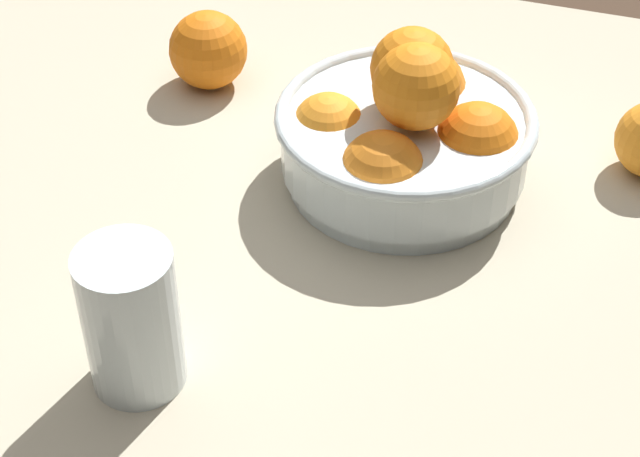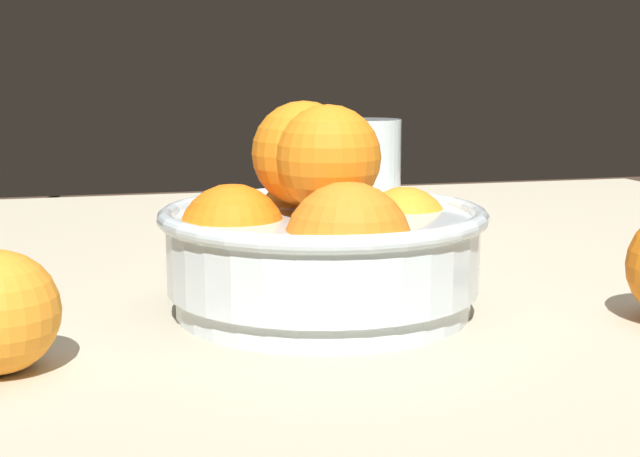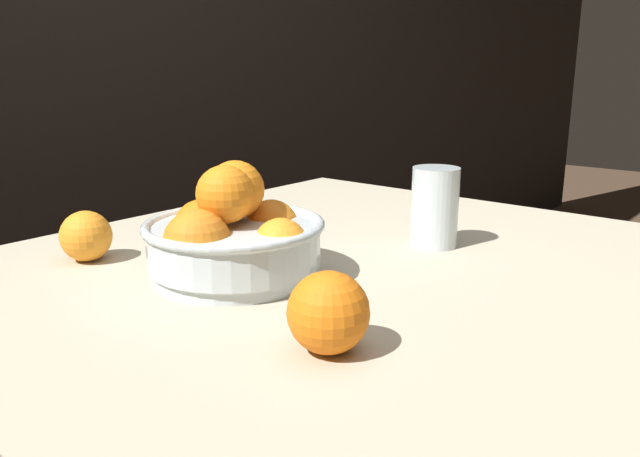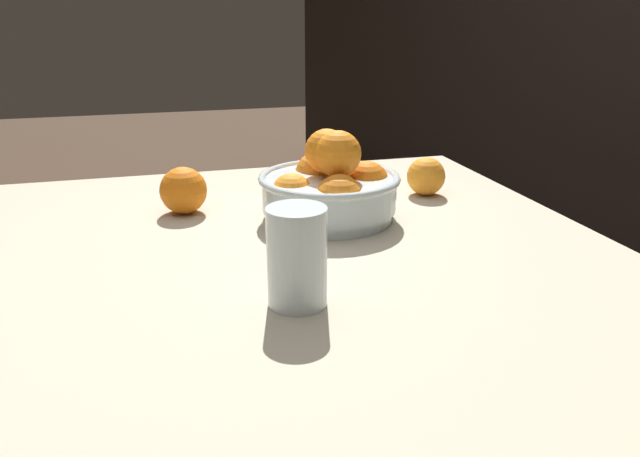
{
  "view_description": "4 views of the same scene",
  "coord_description": "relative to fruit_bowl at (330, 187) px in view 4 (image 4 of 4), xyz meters",
  "views": [
    {
      "loc": [
        0.62,
        0.32,
        1.35
      ],
      "look_at": [
        0.01,
        0.11,
        0.79
      ],
      "focal_mm": 60.0,
      "sensor_mm": 36.0,
      "label": 1
    },
    {
      "loc": [
        -0.75,
        0.3,
        0.91
      ],
      "look_at": [
        -0.02,
        0.11,
        0.77
      ],
      "focal_mm": 50.0,
      "sensor_mm": 36.0,
      "label": 2
    },
    {
      "loc": [
        -0.67,
        -0.44,
        1.0
      ],
      "look_at": [
        -0.02,
        0.1,
        0.78
      ],
      "focal_mm": 35.0,
      "sensor_mm": 36.0,
      "label": 3
    },
    {
      "loc": [
        0.81,
        -0.14,
        1.07
      ],
      "look_at": [
        0.03,
        0.08,
        0.78
      ],
      "focal_mm": 35.0,
      "sensor_mm": 36.0,
      "label": 4
    }
  ],
  "objects": [
    {
      "name": "dining_table",
      "position": [
        0.14,
        -0.14,
        -0.13
      ],
      "size": [
        1.02,
        1.06,
        0.74
      ],
      "color": "#B7AD93",
      "rests_on": "ground_plane"
    },
    {
      "name": "fruit_bowl",
      "position": [
        0.0,
        0.0,
        0.0
      ],
      "size": [
        0.23,
        0.23,
        0.15
      ],
      "color": "silver",
      "rests_on": "dining_table"
    },
    {
      "name": "juice_glass",
      "position": [
        0.3,
        -0.13,
        -0.0
      ],
      "size": [
        0.07,
        0.07,
        0.12
      ],
      "color": "#F4A314",
      "rests_on": "dining_table"
    },
    {
      "name": "orange_loose_near_bowl",
      "position": [
        -0.09,
        -0.23,
        -0.01
      ],
      "size": [
        0.08,
        0.08,
        0.08
      ],
      "primitive_type": "sphere",
      "color": "orange",
      "rests_on": "dining_table"
    },
    {
      "name": "orange_loose_front",
      "position": [
        -0.08,
        0.21,
        -0.02
      ],
      "size": [
        0.07,
        0.07,
        0.07
      ],
      "primitive_type": "sphere",
      "color": "orange",
      "rests_on": "dining_table"
    }
  ]
}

